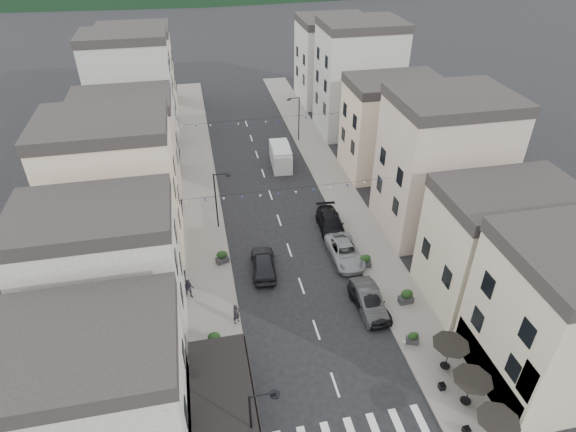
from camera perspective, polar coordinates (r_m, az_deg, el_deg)
name	(u,v)px	position (r m, az deg, el deg)	size (l,w,h in m)	color
sidewalk_left	(201,197)	(52.99, -10.29, 2.23)	(4.00, 76.00, 0.12)	slate
sidewalk_right	(334,183)	(55.01, 5.47, 3.92)	(4.00, 76.00, 0.12)	slate
boutique_building	(75,402)	(30.89, -23.93, -19.52)	(12.00, 8.00, 8.00)	#A5A097
bistro_building	(569,321)	(35.74, 30.39, -10.71)	(10.00, 8.00, 10.00)	beige
boutique_awning	(225,387)	(30.47, -7.46, -19.40)	(3.77, 7.50, 3.28)	black
buildings_row_left	(127,129)	(55.87, -18.51, 9.73)	(10.20, 54.16, 14.00)	#A5A097
buildings_row_right	(383,111)	(58.45, 11.25, 12.10)	(10.20, 54.16, 14.50)	beige
cafe_terrace	(472,382)	(33.36, 20.95, -17.91)	(2.50, 8.10, 2.53)	black
streetlamp_left_near	(256,421)	(28.30, -3.80, -23.12)	(1.70, 0.56, 6.00)	black
streetlamp_left_far	(218,195)	(46.00, -8.26, 2.48)	(1.70, 0.56, 6.00)	black
streetlamp_right_far	(297,114)	(63.45, 1.06, 11.95)	(1.70, 0.56, 6.00)	black
bollards	(338,387)	(33.73, 5.89, -19.51)	(11.66, 10.26, 0.60)	gray
bunting_near	(287,192)	(42.17, -0.12, 2.84)	(19.00, 0.28, 0.62)	black
bunting_far	(259,122)	(56.27, -3.46, 11.09)	(19.00, 0.28, 0.62)	black
parked_car_a	(370,302)	(38.76, 9.65, -9.96)	(2.02, 5.01, 1.71)	black
parked_car_b	(369,300)	(38.92, 9.54, -9.78)	(1.74, 4.99, 1.64)	#333336
parked_car_c	(345,252)	(43.38, 6.74, -4.27)	(2.55, 5.53, 1.54)	gray
parked_car_d	(331,224)	(46.79, 5.11, -0.89)	(2.28, 5.60, 1.62)	black
parked_car_e	(263,263)	(41.77, -2.93, -5.63)	(2.02, 5.03, 1.71)	black
delivery_van	(281,156)	(58.05, -0.88, 7.16)	(2.53, 5.63, 2.64)	silver
pedestrian_a	(236,314)	(37.29, -6.15, -11.47)	(0.63, 0.42, 1.74)	black
pedestrian_b	(189,289)	(39.80, -11.65, -8.48)	(0.89, 0.69, 1.83)	#27202A
planter_la	(214,339)	(36.22, -8.74, -14.20)	(1.14, 0.83, 1.15)	#303032
planter_lb	(222,257)	(43.00, -7.81, -4.84)	(1.24, 0.93, 1.24)	#313134
planter_ra	(413,338)	(37.09, 14.58, -13.81)	(1.03, 0.81, 1.02)	#313234
planter_rb	(406,296)	(39.94, 13.85, -9.24)	(1.17, 0.68, 1.28)	#2F2F32
planter_rc	(365,261)	(42.74, 9.13, -5.26)	(1.21, 0.85, 1.23)	#2F2F32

